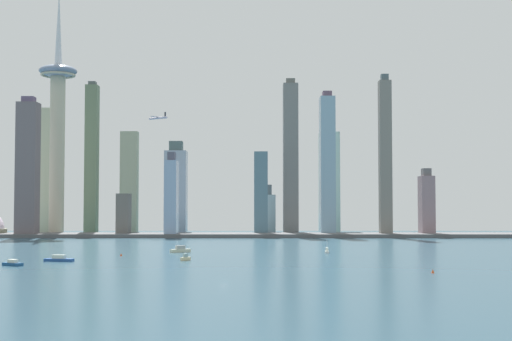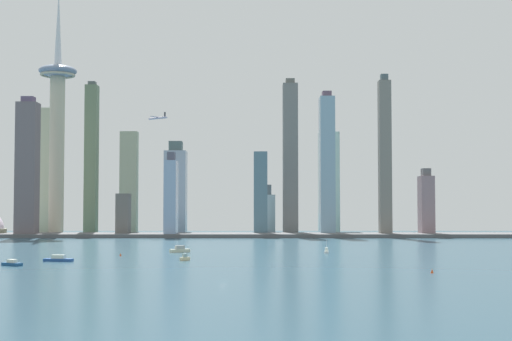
# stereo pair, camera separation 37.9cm
# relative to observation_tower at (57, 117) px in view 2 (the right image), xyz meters

# --- Properties ---
(ground_plane) EXTENTS (6000.00, 6000.00, 0.00)m
(ground_plane) POSITION_rel_observation_tower_xyz_m (212.29, -516.32, -134.39)
(ground_plane) COLOR #214151
(waterfront_pier) EXTENTS (762.93, 61.49, 3.92)m
(waterfront_pier) POSITION_rel_observation_tower_xyz_m (212.29, -38.01, -132.43)
(waterfront_pier) COLOR #59585A
(waterfront_pier) RESTS_ON ground
(observation_tower) EXTENTS (42.92, 42.92, 283.15)m
(observation_tower) POSITION_rel_observation_tower_xyz_m (0.00, 0.00, 0.00)
(observation_tower) COLOR #BFB99E
(observation_tower) RESTS_ON ground
(skyscraper_0) EXTENTS (21.78, 27.39, 58.22)m
(skyscraper_0) POSITION_rel_observation_tower_xyz_m (237.82, 29.34, -108.71)
(skyscraper_0) COLOR #A4BBC2
(skyscraper_0) RESTS_ON ground
(skyscraper_1) EXTENTS (25.76, 25.79, 110.61)m
(skyscraper_1) POSITION_rel_observation_tower_xyz_m (130.57, 43.87, -82.64)
(skyscraper_1) COLOR #91A3B7
(skyscraper_1) RESTS_ON ground
(skyscraper_2) EXTENTS (20.82, 13.93, 123.92)m
(skyscraper_2) POSITION_rel_observation_tower_xyz_m (71.96, 60.32, -72.43)
(skyscraper_2) COLOR #99A589
(skyscraper_2) RESTS_ON ground
(skyscraper_3) EXTENTS (16.36, 24.97, 162.08)m
(skyscraper_3) POSITION_rel_observation_tower_xyz_m (306.10, -10.56, -55.34)
(skyscraper_3) COLOR #82A5BC
(skyscraper_3) RESTS_ON ground
(skyscraper_4) EXTENTS (14.48, 21.91, 74.49)m
(skyscraper_4) POSITION_rel_observation_tower_xyz_m (412.93, -28.09, -99.71)
(skyscraper_4) COLOR gray
(skyscraper_4) RESTS_ON ground
(skyscraper_5) EXTENTS (13.00, 13.09, 177.17)m
(skyscraper_5) POSITION_rel_observation_tower_xyz_m (366.64, -36.09, -48.05)
(skyscraper_5) COLOR slate
(skyscraper_5) RESTS_ON ground
(skyscraper_6) EXTENTS (26.16, 12.29, 153.79)m
(skyscraper_6) POSITION_rel_observation_tower_xyz_m (-29.14, 68.04, -57.49)
(skyscraper_6) COLOR #ABB192
(skyscraper_6) RESTS_ON ground
(skyscraper_7) EXTENTS (12.74, 27.29, 91.05)m
(skyscraper_7) POSITION_rel_observation_tower_xyz_m (135.41, -44.43, -91.66)
(skyscraper_7) COLOR #8AA3C6
(skyscraper_7) RESTS_ON ground
(skyscraper_8) EXTENTS (24.18, 26.75, 123.25)m
(skyscraper_8) POSITION_rel_observation_tower_xyz_m (315.46, 64.56, -72.76)
(skyscraper_8) COLOR #A3C6BC
(skyscraper_8) RESTS_ON ground
(skyscraper_9) EXTENTS (21.44, 20.16, 150.55)m
(skyscraper_9) POSITION_rel_observation_tower_xyz_m (-18.07, -48.79, -61.11)
(skyscraper_9) COLOR #675D61
(skyscraper_9) RESTS_ON ground
(skyscraper_10) EXTENTS (13.73, 21.02, 46.91)m
(skyscraper_10) POSITION_rel_observation_tower_xyz_m (80.78, -25.23, -110.93)
(skyscraper_10) COLOR #61605C
(skyscraper_10) RESTS_ON ground
(skyscraper_11) EXTENTS (16.94, 21.37, 179.85)m
(skyscraper_11) POSITION_rel_observation_tower_xyz_m (265.90, 9.40, -46.35)
(skyscraper_11) COLOR slate
(skyscraper_11) RESTS_ON ground
(skyscraper_12) EXTENTS (14.33, 17.15, 184.10)m
(skyscraper_12) POSITION_rel_observation_tower_xyz_m (27.61, 53.34, -43.76)
(skyscraper_12) COLOR #63775A
(skyscraper_12) RESTS_ON ground
(skyscraper_13) EXTENTS (15.13, 14.74, 94.07)m
(skyscraper_13) POSITION_rel_observation_tower_xyz_m (231.60, -11.24, -87.35)
(skyscraper_13) COLOR slate
(skyscraper_13) RESTS_ON ground
(boat_0) EXTENTS (5.92, 7.78, 8.93)m
(boat_0) POSITION_rel_observation_tower_xyz_m (183.34, -388.26, -132.78)
(boat_0) COLOR beige
(boat_0) RESTS_ON ground
(boat_1) EXTENTS (12.94, 10.10, 3.53)m
(boat_1) POSITION_rel_observation_tower_xyz_m (91.31, -427.60, -133.09)
(boat_1) COLOR navy
(boat_1) RESTS_ON ground
(boat_3) EXTENTS (3.95, 9.97, 9.59)m
(boat_3) POSITION_rel_observation_tower_xyz_m (276.41, -312.97, -133.03)
(boat_3) COLOR white
(boat_3) RESTS_ON ground
(boat_4) EXTENTS (18.30, 8.11, 3.95)m
(boat_4) POSITION_rel_observation_tower_xyz_m (108.24, -394.67, -132.96)
(boat_4) COLOR #224B8F
(boat_4) RESTS_ON ground
(boat_6) EXTENTS (14.87, 10.84, 4.96)m
(boat_6) POSITION_rel_observation_tower_xyz_m (171.91, -307.20, -132.58)
(boat_6) COLOR beige
(boat_6) RESTS_ON ground
(channel_buoy_0) EXTENTS (1.53, 1.53, 1.99)m
(channel_buoy_0) POSITION_rel_observation_tower_xyz_m (313.36, -472.78, -133.39)
(channel_buoy_0) COLOR #E54C19
(channel_buoy_0) RESTS_ON ground
(channel_buoy_1) EXTENTS (1.40, 1.40, 1.79)m
(channel_buoy_1) POSITION_rel_observation_tower_xyz_m (136.32, -344.72, -133.49)
(channel_buoy_1) COLOR #E54C19
(channel_buoy_1) RESTS_ON ground
(airplane) EXTENTS (23.24, 20.37, 7.33)m
(airplane) POSITION_rel_observation_tower_xyz_m (115.64, -9.62, -1.87)
(airplane) COLOR silver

